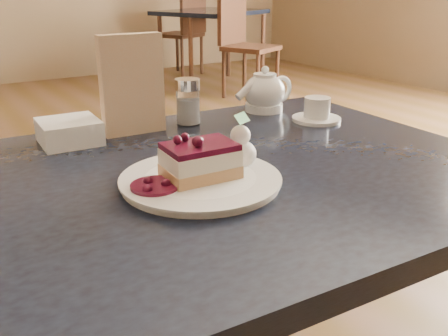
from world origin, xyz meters
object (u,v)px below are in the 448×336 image
dessert_plate (201,181)px  cheesecake_slice (200,161)px  tea_set (275,97)px  bg_table_far_right (212,78)px  main_table (189,214)px

dessert_plate → cheesecake_slice: (0.00, 0.00, 0.03)m
tea_set → cheesecake_slice: bearing=-142.2°
dessert_plate → cheesecake_slice: 0.03m
dessert_plate → bg_table_far_right: bearing=58.4°
cheesecake_slice → tea_set: tea_set is taller
main_table → bg_table_far_right: bearing=61.1°
dessert_plate → main_table: bearing=86.9°
main_table → cheesecake_slice: size_ratio=9.98×
cheesecake_slice → bg_table_far_right: bearing=61.4°
main_table → cheesecake_slice: cheesecake_slice is taller
tea_set → bg_table_far_right: bearing=60.9°
dessert_plate → bg_table_far_right: 4.47m
cheesecake_slice → bg_table_far_right: cheesecake_slice is taller
cheesecake_slice → bg_table_far_right: (2.32, 3.77, -0.68)m
dessert_plate → cheesecake_slice: size_ratio=2.16×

